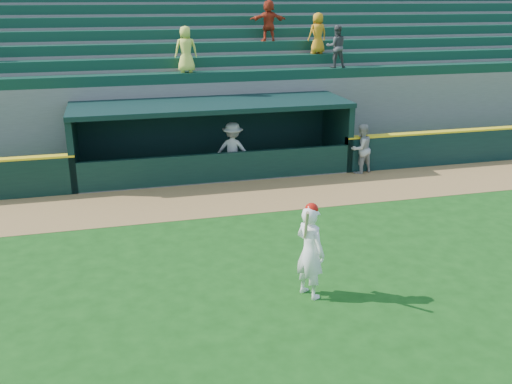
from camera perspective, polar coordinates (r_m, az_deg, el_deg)
ground at (r=13.13m, az=1.75°, el=-7.60°), size 120.00×120.00×0.00m
warning_track at (r=17.51m, az=-2.68°, el=-0.58°), size 40.00×3.00×0.01m
dugout_player_front at (r=20.09m, az=10.46°, el=4.28°), size 1.00×0.88×1.73m
dugout_player_inside at (r=19.30m, az=-2.32°, el=4.22°), size 1.40×1.13×1.89m
dugout at (r=20.06m, az=-4.56°, el=5.97°), size 9.40×2.80×2.46m
stands at (r=24.30m, az=-6.56°, el=10.69°), size 34.50×6.27×7.10m
batter_at_plate at (r=11.62m, az=5.44°, el=-5.84°), size 0.74×0.90×2.05m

